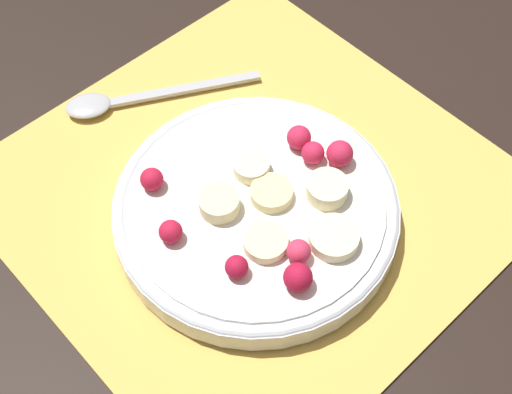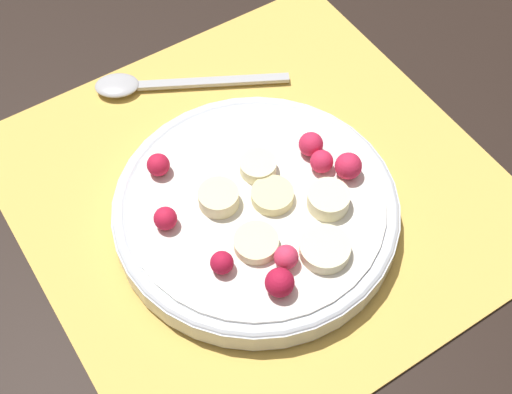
{
  "view_description": "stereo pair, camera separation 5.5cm",
  "coord_description": "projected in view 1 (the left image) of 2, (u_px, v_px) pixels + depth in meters",
  "views": [
    {
      "loc": [
        0.25,
        -0.23,
        0.49
      ],
      "look_at": [
        0.02,
        -0.02,
        0.04
      ],
      "focal_mm": 50.0,
      "sensor_mm": 36.0,
      "label": 1
    },
    {
      "loc": [
        0.28,
        -0.19,
        0.49
      ],
      "look_at": [
        0.02,
        -0.02,
        0.04
      ],
      "focal_mm": 50.0,
      "sensor_mm": 36.0,
      "label": 2
    }
  ],
  "objects": [
    {
      "name": "placemat",
      "position": [
        252.0,
        190.0,
        0.59
      ],
      "size": [
        0.38,
        0.38,
        0.01
      ],
      "color": "#E0B251",
      "rests_on": "ground_plane"
    },
    {
      "name": "spoon",
      "position": [
        122.0,
        100.0,
        0.64
      ],
      "size": [
        0.1,
        0.17,
        0.01
      ],
      "rotation": [
        0.0,
        0.0,
        4.21
      ],
      "color": "#B2B2B7",
      "rests_on": "placemat"
    },
    {
      "name": "fruit_bowl",
      "position": [
        257.0,
        209.0,
        0.56
      ],
      "size": [
        0.23,
        0.23,
        0.05
      ],
      "color": "silver",
      "rests_on": "placemat"
    },
    {
      "name": "ground_plane",
      "position": [
        252.0,
        192.0,
        0.59
      ],
      "size": [
        3.0,
        3.0,
        0.0
      ],
      "primitive_type": "plane",
      "color": "black"
    }
  ]
}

